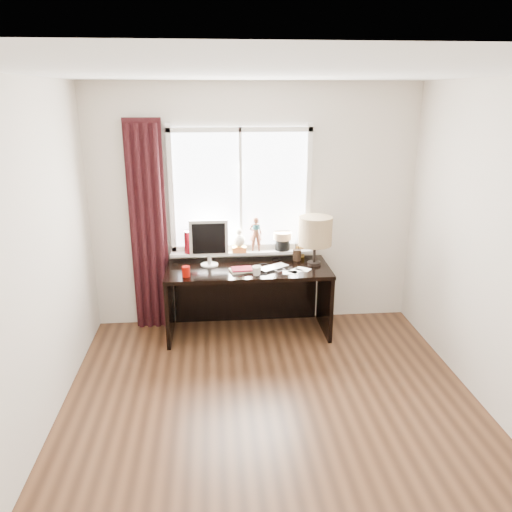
{
  "coord_description": "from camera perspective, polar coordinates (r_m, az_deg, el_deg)",
  "views": [
    {
      "loc": [
        -0.45,
        -3.25,
        2.48
      ],
      "look_at": [
        -0.05,
        1.25,
        1.0
      ],
      "focal_mm": 35.0,
      "sensor_mm": 36.0,
      "label": 1
    }
  ],
  "objects": [
    {
      "name": "window",
      "position": [
        5.34,
        -1.59,
        5.46
      ],
      "size": [
        1.52,
        0.2,
        1.4
      ],
      "color": "white",
      "rests_on": "ground"
    },
    {
      "name": "mug",
      "position": [
        4.96,
        0.08,
        -1.66
      ],
      "size": [
        0.13,
        0.14,
        0.1
      ],
      "primitive_type": "imported",
      "rotation": [
        0.0,
        0.0,
        0.87
      ],
      "color": "white",
      "rests_on": "desk"
    },
    {
      "name": "brush_holder",
      "position": [
        5.41,
        4.7,
        0.13
      ],
      "size": [
        0.09,
        0.09,
        0.25
      ],
      "color": "black",
      "rests_on": "desk"
    },
    {
      "name": "monitor",
      "position": [
        5.19,
        -5.42,
        1.82
      ],
      "size": [
        0.4,
        0.18,
        0.49
      ],
      "color": "beige",
      "rests_on": "desk"
    },
    {
      "name": "wall_back",
      "position": [
        5.4,
        -0.18,
        5.52
      ],
      "size": [
        3.5,
        0.0,
        2.6
      ],
      "primitive_type": "cube",
      "rotation": [
        1.57,
        0.0,
        0.0
      ],
      "color": "beige",
      "rests_on": "ground"
    },
    {
      "name": "table_lamp",
      "position": [
        5.2,
        6.78,
        2.79
      ],
      "size": [
        0.35,
        0.35,
        0.52
      ],
      "color": "black",
      "rests_on": "desk"
    },
    {
      "name": "desk",
      "position": [
        5.36,
        -0.98,
        -3.44
      ],
      "size": [
        1.7,
        0.7,
        0.75
      ],
      "color": "black",
      "rests_on": "floor"
    },
    {
      "name": "floor",
      "position": [
        4.11,
        2.37,
        -18.97
      ],
      "size": [
        3.5,
        4.0,
        0.0
      ],
      "primitive_type": "cube",
      "color": "#57341E",
      "rests_on": "ground"
    },
    {
      "name": "icon_frame",
      "position": [
        5.51,
        5.04,
        0.47
      ],
      "size": [
        0.1,
        0.03,
        0.13
      ],
      "color": "gold",
      "rests_on": "desk"
    },
    {
      "name": "laptop",
      "position": [
        5.15,
        1.99,
        -1.33
      ],
      "size": [
        0.38,
        0.35,
        0.03
      ],
      "primitive_type": "imported",
      "rotation": [
        0.0,
        0.0,
        0.56
      ],
      "color": "silver",
      "rests_on": "desk"
    },
    {
      "name": "ceiling",
      "position": [
        3.28,
        2.99,
        20.2
      ],
      "size": [
        3.5,
        4.0,
        0.0
      ],
      "primitive_type": "cube",
      "color": "white",
      "rests_on": "wall_back"
    },
    {
      "name": "notebook_stack",
      "position": [
        5.08,
        -1.7,
        -1.57
      ],
      "size": [
        0.25,
        0.21,
        0.03
      ],
      "color": "beige",
      "rests_on": "desk"
    },
    {
      "name": "wall_left",
      "position": [
        3.69,
        -25.4,
        -2.34
      ],
      "size": [
        0.0,
        4.0,
        2.6
      ],
      "primitive_type": "cube",
      "rotation": [
        1.57,
        0.0,
        1.57
      ],
      "color": "beige",
      "rests_on": "ground"
    },
    {
      "name": "loose_papers",
      "position": [
        5.1,
        4.61,
        -1.71
      ],
      "size": [
        0.32,
        0.24,
        0.0
      ],
      "color": "white",
      "rests_on": "desk"
    },
    {
      "name": "curtain",
      "position": [
        5.38,
        -12.22,
        3.02
      ],
      "size": [
        0.38,
        0.09,
        2.25
      ],
      "color": "black",
      "rests_on": "floor"
    },
    {
      "name": "red_cup",
      "position": [
        4.97,
        -8.0,
        -1.76
      ],
      "size": [
        0.08,
        0.08,
        0.1
      ],
      "primitive_type": "cylinder",
      "color": "#800700",
      "rests_on": "desk"
    },
    {
      "name": "desk_cables",
      "position": [
        5.2,
        1.14,
        -1.25
      ],
      "size": [
        0.35,
        0.55,
        0.01
      ],
      "color": "black",
      "rests_on": "desk"
    },
    {
      "name": "wall_front",
      "position": [
        1.78,
        12.01,
        -24.04
      ],
      "size": [
        3.5,
        0.0,
        2.6
      ],
      "primitive_type": "cube",
      "rotation": [
        1.57,
        0.0,
        0.0
      ],
      "color": "beige",
      "rests_on": "ground"
    }
  ]
}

